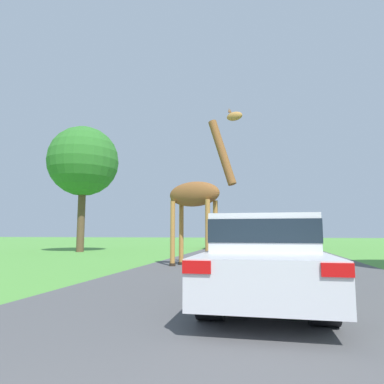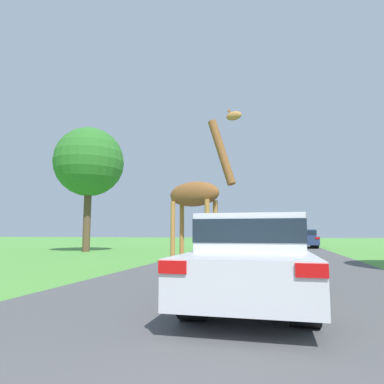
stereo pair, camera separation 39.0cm
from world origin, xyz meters
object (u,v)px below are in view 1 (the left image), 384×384
giraffe_near_road (198,194)px  car_queue_right (222,238)px  car_lead_maroon (264,255)px  car_queue_left (297,238)px  tree_centre_back (83,162)px

giraffe_near_road → car_queue_right: size_ratio=1.34×
giraffe_near_road → car_queue_right: (-0.82, 13.96, -1.72)m
car_queue_right → car_lead_maroon: bearing=-81.2°
giraffe_near_road → car_lead_maroon: size_ratio=1.15×
giraffe_near_road → car_queue_left: size_ratio=1.26×
car_queue_left → tree_centre_back: tree_centre_back is taller
giraffe_near_road → car_queue_right: giraffe_near_road is taller
car_lead_maroon → car_queue_right: bearing=98.8°
car_lead_maroon → car_queue_right: car_queue_right is taller
giraffe_near_road → car_queue_left: (4.81, 16.55, -1.76)m
giraffe_near_road → car_queue_right: 14.09m
car_lead_maroon → car_queue_right: (-3.04, 19.56, 0.01)m
car_queue_right → car_queue_left: (5.63, 2.59, -0.04)m
car_lead_maroon → tree_centre_back: tree_centre_back is taller
car_queue_left → tree_centre_back: (-13.50, -9.11, 4.81)m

